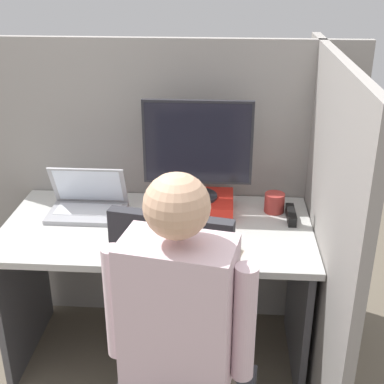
{
  "coord_description": "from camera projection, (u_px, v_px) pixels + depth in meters",
  "views": [
    {
      "loc": [
        0.3,
        -1.75,
        1.84
      ],
      "look_at": [
        0.17,
        0.17,
        0.97
      ],
      "focal_mm": 50.0,
      "sensor_mm": 36.0,
      "label": 1
    }
  ],
  "objects": [
    {
      "name": "person",
      "position": [
        180.0,
        345.0,
        1.62
      ],
      "size": [
        0.47,
        0.46,
        1.29
      ],
      "color": "brown",
      "rests_on": "ground"
    },
    {
      "name": "laptop",
      "position": [
        88.0,
        204.0,
        2.48
      ],
      "size": [
        0.35,
        0.23,
        0.23
      ],
      "color": "#99999E",
      "rests_on": "desk"
    },
    {
      "name": "paper_box",
      "position": [
        197.0,
        205.0,
        2.5
      ],
      "size": [
        0.33,
        0.25,
        0.08
      ],
      "color": "red",
      "rests_on": "desk"
    },
    {
      "name": "office_chair",
      "position": [
        176.0,
        365.0,
        1.85
      ],
      "size": [
        0.55,
        0.6,
        1.04
      ],
      "color": "#2D2D33",
      "rests_on": "ground"
    },
    {
      "name": "mouse",
      "position": [
        127.0,
        237.0,
        2.25
      ],
      "size": [
        0.07,
        0.05,
        0.04
      ],
      "color": "gray",
      "rests_on": "desk"
    },
    {
      "name": "cubicle_panel_back",
      "position": [
        166.0,
        188.0,
        2.71
      ],
      "size": [
        1.88,
        0.04,
        1.49
      ],
      "color": "gray",
      "rests_on": "ground"
    },
    {
      "name": "monitor",
      "position": [
        198.0,
        147.0,
        2.38
      ],
      "size": [
        0.49,
        0.18,
        0.46
      ],
      "color": "#232328",
      "rests_on": "paper_box"
    },
    {
      "name": "carrot_toy",
      "position": [
        234.0,
        250.0,
        2.14
      ],
      "size": [
        0.05,
        0.13,
        0.05
      ],
      "color": "orange",
      "rests_on": "desk"
    },
    {
      "name": "coffee_mug",
      "position": [
        274.0,
        203.0,
        2.5
      ],
      "size": [
        0.09,
        0.09,
        0.09
      ],
      "color": "#A3332D",
      "rests_on": "desk"
    },
    {
      "name": "desk",
      "position": [
        158.0,
        261.0,
        2.46
      ],
      "size": [
        1.38,
        0.7,
        0.72
      ],
      "color": "#B7B7B2",
      "rests_on": "ground"
    },
    {
      "name": "stapler",
      "position": [
        291.0,
        215.0,
        2.43
      ],
      "size": [
        0.04,
        0.16,
        0.05
      ],
      "color": "black",
      "rests_on": "desk"
    },
    {
      "name": "cubicle_panel_right",
      "position": [
        322.0,
        235.0,
        2.27
      ],
      "size": [
        0.04,
        1.34,
        1.49
      ],
      "color": "gray",
      "rests_on": "ground"
    }
  ]
}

